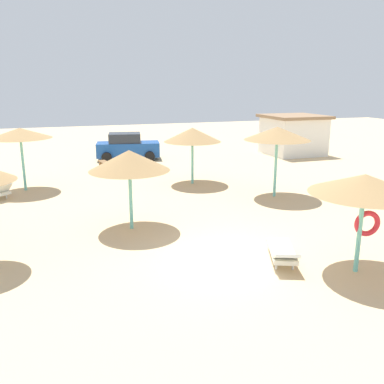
{
  "coord_description": "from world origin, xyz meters",
  "views": [
    {
      "loc": [
        -4.45,
        -10.02,
        4.81
      ],
      "look_at": [
        0.0,
        3.0,
        1.2
      ],
      "focal_mm": 38.76,
      "sensor_mm": 36.0,
      "label": 1
    }
  ],
  "objects_px": {
    "parasol_3": "(20,133)",
    "beach_cabana": "(293,134)",
    "parasol_5": "(129,161)",
    "parasol_6": "(192,135)",
    "lounger_1": "(282,252)",
    "bench_0": "(105,164)",
    "parasol_1": "(365,185)",
    "parked_car": "(127,147)",
    "parasol_4": "(277,134)"
  },
  "relations": [
    {
      "from": "parasol_6",
      "to": "parked_car",
      "type": "xyz_separation_m",
      "value": [
        -1.82,
        7.75,
        -1.59
      ]
    },
    {
      "from": "bench_0",
      "to": "parasol_5",
      "type": "bearing_deg",
      "value": -92.43
    },
    {
      "from": "parasol_3",
      "to": "lounger_1",
      "type": "bearing_deg",
      "value": -57.0
    },
    {
      "from": "parasol_1",
      "to": "parasol_3",
      "type": "distance_m",
      "value": 14.85
    },
    {
      "from": "parasol_1",
      "to": "lounger_1",
      "type": "xyz_separation_m",
      "value": [
        -1.55,
        1.13,
        -2.04
      ]
    },
    {
      "from": "parasol_6",
      "to": "lounger_1",
      "type": "relative_size",
      "value": 1.38
    },
    {
      "from": "parasol_5",
      "to": "parasol_6",
      "type": "bearing_deg",
      "value": 53.66
    },
    {
      "from": "parasol_3",
      "to": "parked_car",
      "type": "xyz_separation_m",
      "value": [
        5.98,
        6.51,
        -1.82
      ]
    },
    {
      "from": "parasol_5",
      "to": "lounger_1",
      "type": "distance_m",
      "value": 5.73
    },
    {
      "from": "lounger_1",
      "to": "parasol_6",
      "type": "bearing_deg",
      "value": 85.91
    },
    {
      "from": "beach_cabana",
      "to": "parasol_5",
      "type": "bearing_deg",
      "value": -139.36
    },
    {
      "from": "parasol_3",
      "to": "parked_car",
      "type": "height_order",
      "value": "parasol_3"
    },
    {
      "from": "parasol_5",
      "to": "parked_car",
      "type": "bearing_deg",
      "value": 80.24
    },
    {
      "from": "parasol_4",
      "to": "parasol_6",
      "type": "height_order",
      "value": "parasol_4"
    },
    {
      "from": "bench_0",
      "to": "beach_cabana",
      "type": "height_order",
      "value": "beach_cabana"
    },
    {
      "from": "bench_0",
      "to": "parked_car",
      "type": "height_order",
      "value": "parked_car"
    },
    {
      "from": "parasol_5",
      "to": "beach_cabana",
      "type": "bearing_deg",
      "value": 40.64
    },
    {
      "from": "parasol_5",
      "to": "bench_0",
      "type": "distance_m",
      "value": 10.4
    },
    {
      "from": "parasol_3",
      "to": "parasol_6",
      "type": "distance_m",
      "value": 7.9
    },
    {
      "from": "parasol_3",
      "to": "beach_cabana",
      "type": "height_order",
      "value": "parasol_3"
    },
    {
      "from": "beach_cabana",
      "to": "parasol_3",
      "type": "bearing_deg",
      "value": -164.3
    },
    {
      "from": "parasol_5",
      "to": "bench_0",
      "type": "height_order",
      "value": "parasol_5"
    },
    {
      "from": "parked_car",
      "to": "beach_cabana",
      "type": "bearing_deg",
      "value": -8.32
    },
    {
      "from": "lounger_1",
      "to": "beach_cabana",
      "type": "distance_m",
      "value": 18.83
    },
    {
      "from": "parasol_5",
      "to": "parasol_6",
      "type": "height_order",
      "value": "parasol_6"
    },
    {
      "from": "beach_cabana",
      "to": "bench_0",
      "type": "bearing_deg",
      "value": -173.54
    },
    {
      "from": "parasol_1",
      "to": "parasol_6",
      "type": "bearing_deg",
      "value": 94.51
    },
    {
      "from": "beach_cabana",
      "to": "parasol_1",
      "type": "bearing_deg",
      "value": -117.06
    },
    {
      "from": "parasol_4",
      "to": "beach_cabana",
      "type": "distance_m",
      "value": 11.85
    },
    {
      "from": "parasol_5",
      "to": "parked_car",
      "type": "height_order",
      "value": "parasol_5"
    },
    {
      "from": "parasol_3",
      "to": "beach_cabana",
      "type": "xyz_separation_m",
      "value": [
        17.3,
        4.86,
        -1.26
      ]
    },
    {
      "from": "parasol_3",
      "to": "lounger_1",
      "type": "relative_size",
      "value": 1.43
    },
    {
      "from": "parasol_4",
      "to": "lounger_1",
      "type": "height_order",
      "value": "parasol_4"
    },
    {
      "from": "parasol_1",
      "to": "beach_cabana",
      "type": "height_order",
      "value": "beach_cabana"
    },
    {
      "from": "parasol_1",
      "to": "parasol_4",
      "type": "distance_m",
      "value": 7.59
    },
    {
      "from": "parasol_1",
      "to": "parasol_6",
      "type": "relative_size",
      "value": 0.99
    },
    {
      "from": "parked_car",
      "to": "beach_cabana",
      "type": "relative_size",
      "value": 1.09
    },
    {
      "from": "parasol_1",
      "to": "parasol_5",
      "type": "bearing_deg",
      "value": 133.45
    },
    {
      "from": "parasol_3",
      "to": "parasol_4",
      "type": "bearing_deg",
      "value": -24.25
    },
    {
      "from": "parked_car",
      "to": "beach_cabana",
      "type": "height_order",
      "value": "beach_cabana"
    },
    {
      "from": "parasol_6",
      "to": "lounger_1",
      "type": "bearing_deg",
      "value": -94.09
    },
    {
      "from": "lounger_1",
      "to": "parked_car",
      "type": "distance_m",
      "value": 17.5
    },
    {
      "from": "parasol_4",
      "to": "parasol_5",
      "type": "height_order",
      "value": "parasol_4"
    },
    {
      "from": "beach_cabana",
      "to": "parasol_4",
      "type": "bearing_deg",
      "value": -125.72
    },
    {
      "from": "parasol_4",
      "to": "parasol_3",
      "type": "bearing_deg",
      "value": 155.75
    },
    {
      "from": "parasol_5",
      "to": "beach_cabana",
      "type": "height_order",
      "value": "beach_cabana"
    },
    {
      "from": "lounger_1",
      "to": "bench_0",
      "type": "bearing_deg",
      "value": 101.79
    },
    {
      "from": "parasol_5",
      "to": "parasol_4",
      "type": "bearing_deg",
      "value": 17.52
    },
    {
      "from": "parasol_3",
      "to": "lounger_1",
      "type": "distance_m",
      "value": 13.25
    },
    {
      "from": "parasol_6",
      "to": "bench_0",
      "type": "distance_m",
      "value": 6.24
    }
  ]
}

